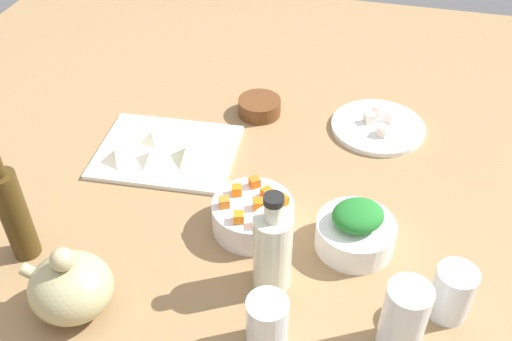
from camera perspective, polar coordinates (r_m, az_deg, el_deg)
name	(u,v)px	position (r cm, az deg, el deg)	size (l,w,h in cm)	color
tabletop	(256,195)	(116.11, 0.00, -2.45)	(190.00, 190.00, 3.00)	#96734A
cutting_board	(167,152)	(125.09, -8.75, 1.84)	(28.93, 22.67, 1.00)	white
plate_tofu	(378,127)	(133.49, 11.90, 4.21)	(20.94, 20.94, 1.20)	white
bowl_greens	(355,235)	(104.01, 9.73, -6.24)	(14.01, 14.01, 5.48)	white
bowl_carrots	(253,216)	(105.62, -0.33, -4.46)	(14.90, 14.90, 5.83)	white
bowl_small_side	(259,107)	(135.06, 0.34, 6.30)	(9.90, 9.90, 3.74)	brown
teapot	(71,287)	(96.18, -17.79, -10.83)	(14.92, 12.65, 13.47)	tan
bottle_0	(272,249)	(93.05, 1.62, -7.77)	(6.39, 6.39, 19.46)	silver
bottle_1	(14,212)	(104.58, -22.76, -3.83)	(4.68, 4.68, 23.59)	#433112
drinking_glass_0	(267,324)	(88.13, 1.10, -14.84)	(6.33, 6.33, 9.81)	white
drinking_glass_1	(452,292)	(96.67, 18.76, -11.30)	(6.45, 6.45, 9.46)	white
drinking_glass_2	(404,318)	(89.52, 14.35, -13.90)	(6.66, 6.66, 12.73)	white
carrot_cube_0	(239,217)	(99.95, -1.72, -4.62)	(1.80, 1.80, 1.80)	orange
carrot_cube_1	(237,190)	(105.03, -1.91, -1.94)	(1.80, 1.80, 1.80)	orange
carrot_cube_2	(267,193)	(104.43, 1.09, -2.22)	(1.80, 1.80, 1.80)	orange
carrot_cube_3	(255,182)	(106.61, -0.13, -1.15)	(1.80, 1.80, 1.80)	orange
carrot_cube_4	(282,200)	(103.07, 2.62, -2.95)	(1.80, 1.80, 1.80)	orange
carrot_cube_5	(224,202)	(102.76, -3.16, -3.14)	(1.80, 1.80, 1.80)	orange
carrot_cube_6	(258,204)	(102.25, 0.24, -3.33)	(1.80, 1.80, 1.80)	orange
carrot_cube_7	(258,222)	(99.11, 0.22, -5.08)	(1.80, 1.80, 1.80)	orange
chopped_greens_mound	(358,215)	(100.68, 10.02, -4.38)	(9.15, 8.04, 3.99)	#23772A
tofu_cube_0	(370,118)	(133.06, 11.12, 5.10)	(2.20, 2.20, 2.20)	#EFE6CE
tofu_cube_1	(382,131)	(129.57, 12.32, 3.84)	(2.20, 2.20, 2.20)	white
tofu_cube_2	(390,117)	(134.42, 13.10, 5.18)	(2.20, 2.20, 2.20)	white
tofu_cube_3	(377,109)	(136.28, 11.87, 5.91)	(2.20, 2.20, 2.20)	white
dumpling_0	(186,153)	(120.93, -6.87, 1.73)	(5.89, 5.71, 3.01)	beige
dumpling_1	(150,157)	(121.68, -10.35, 1.35)	(5.45, 5.43, 2.27)	beige
dumpling_2	(152,136)	(127.03, -10.21, 3.34)	(4.53, 4.42, 2.58)	beige
dumpling_3	(116,155)	(123.23, -13.66, 1.51)	(5.10, 4.92, 2.80)	beige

